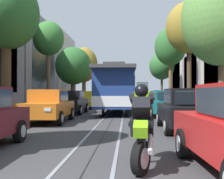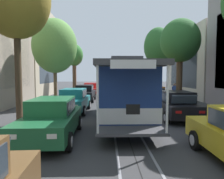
{
  "view_description": "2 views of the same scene",
  "coord_description": "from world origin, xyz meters",
  "px_view_note": "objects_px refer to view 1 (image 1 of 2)",
  "views": [
    {
      "loc": [
        0.78,
        -2.47,
        1.42
      ],
      "look_at": [
        -0.62,
        22.67,
        1.74
      ],
      "focal_mm": 43.69,
      "sensor_mm": 36.0,
      "label": 1
    },
    {
      "loc": [
        0.84,
        27.54,
        2.45
      ],
      "look_at": [
        0.41,
        9.76,
        1.26
      ],
      "focal_mm": 32.31,
      "sensor_mm": 36.0,
      "label": 2
    }
  ],
  "objects_px": {
    "parked_car_brown_fifth_right": "(149,99)",
    "street_tree_kerb_right_second": "(221,18)",
    "parked_car_navy_sixth_right": "(145,98)",
    "street_tree_kerb_left_fourth": "(73,66)",
    "parked_car_teal_mid_right": "(167,103)",
    "parked_car_green_fourth_right": "(154,101)",
    "parked_car_grey_fifth_left": "(95,98)",
    "street_tree_kerb_left_mid": "(49,40)",
    "parked_car_yellow_fourth_left": "(87,100)",
    "parked_car_black_second_right": "(187,109)",
    "street_tree_kerb_right_far": "(162,66)",
    "parked_car_black_mid_left": "(71,102)",
    "pedestrian_on_right_pavement": "(209,100)",
    "cable_car_trolley": "(116,89)",
    "motorcycle_with_rider": "(142,122)",
    "street_tree_kerb_right_mid": "(189,28)",
    "street_tree_kerb_left_second": "(6,15)",
    "street_tree_kerb_right_fourth": "(170,47)",
    "street_tree_kerb_left_far": "(84,65)",
    "parked_car_navy_far_right": "(142,97)",
    "parked_car_orange_second_left": "(48,106)"
  },
  "relations": [
    {
      "from": "parked_car_teal_mid_right",
      "to": "street_tree_kerb_left_mid",
      "type": "xyz_separation_m",
      "value": [
        -8.57,
        4.81,
        4.83
      ]
    },
    {
      "from": "parked_car_black_second_right",
      "to": "pedestrian_on_right_pavement",
      "type": "height_order",
      "value": "parked_car_black_second_right"
    },
    {
      "from": "parked_car_navy_far_right",
      "to": "street_tree_kerb_left_mid",
      "type": "bearing_deg",
      "value": -113.28
    },
    {
      "from": "parked_car_black_second_right",
      "to": "street_tree_kerb_left_far",
      "type": "height_order",
      "value": "street_tree_kerb_left_far"
    },
    {
      "from": "parked_car_black_second_right",
      "to": "street_tree_kerb_right_mid",
      "type": "bearing_deg",
      "value": 76.83
    },
    {
      "from": "street_tree_kerb_right_far",
      "to": "cable_car_trolley",
      "type": "xyz_separation_m",
      "value": [
        -5.36,
        -17.43,
        -3.3
      ]
    },
    {
      "from": "parked_car_teal_mid_right",
      "to": "parked_car_green_fourth_right",
      "type": "distance_m",
      "value": 5.84
    },
    {
      "from": "parked_car_teal_mid_right",
      "to": "street_tree_kerb_left_second",
      "type": "relative_size",
      "value": 0.61
    },
    {
      "from": "parked_car_teal_mid_right",
      "to": "street_tree_kerb_right_far",
      "type": "relative_size",
      "value": 0.65
    },
    {
      "from": "parked_car_navy_sixth_right",
      "to": "parked_car_navy_far_right",
      "type": "distance_m",
      "value": 6.57
    },
    {
      "from": "parked_car_navy_sixth_right",
      "to": "street_tree_kerb_left_fourth",
      "type": "xyz_separation_m",
      "value": [
        -8.05,
        -5.38,
        3.49
      ]
    },
    {
      "from": "parked_car_yellow_fourth_left",
      "to": "street_tree_kerb_right_second",
      "type": "relative_size",
      "value": 0.61
    },
    {
      "from": "street_tree_kerb_left_second",
      "to": "motorcycle_with_rider",
      "type": "xyz_separation_m",
      "value": [
        6.3,
        -7.95,
        -4.43
      ]
    },
    {
      "from": "street_tree_kerb_left_second",
      "to": "street_tree_kerb_left_fourth",
      "type": "height_order",
      "value": "street_tree_kerb_left_second"
    },
    {
      "from": "parked_car_navy_sixth_right",
      "to": "street_tree_kerb_right_mid",
      "type": "xyz_separation_m",
      "value": [
        2.18,
        -14.35,
        5.31
      ]
    },
    {
      "from": "parked_car_black_mid_left",
      "to": "parked_car_orange_second_left",
      "type": "bearing_deg",
      "value": -89.25
    },
    {
      "from": "parked_car_green_fourth_right",
      "to": "parked_car_navy_far_right",
      "type": "height_order",
      "value": "same"
    },
    {
      "from": "pedestrian_on_right_pavement",
      "to": "cable_car_trolley",
      "type": "bearing_deg",
      "value": -155.11
    },
    {
      "from": "street_tree_kerb_right_fourth",
      "to": "pedestrian_on_right_pavement",
      "type": "relative_size",
      "value": 5.14
    },
    {
      "from": "parked_car_brown_fifth_right",
      "to": "street_tree_kerb_right_second",
      "type": "height_order",
      "value": "street_tree_kerb_right_second"
    },
    {
      "from": "street_tree_kerb_left_mid",
      "to": "cable_car_trolley",
      "type": "height_order",
      "value": "street_tree_kerb_left_mid"
    },
    {
      "from": "parked_car_black_second_right",
      "to": "parked_car_navy_far_right",
      "type": "distance_m",
      "value": 30.42
    },
    {
      "from": "street_tree_kerb_left_mid",
      "to": "parked_car_black_mid_left",
      "type": "bearing_deg",
      "value": -48.04
    },
    {
      "from": "parked_car_green_fourth_right",
      "to": "parked_car_navy_sixth_right",
      "type": "height_order",
      "value": "same"
    },
    {
      "from": "parked_car_teal_mid_right",
      "to": "parked_car_navy_far_right",
      "type": "xyz_separation_m",
      "value": [
        -0.12,
        24.44,
        0.0
      ]
    },
    {
      "from": "parked_car_brown_fifth_right",
      "to": "street_tree_kerb_left_mid",
      "type": "relative_size",
      "value": 0.62
    },
    {
      "from": "street_tree_kerb_left_second",
      "to": "street_tree_kerb_right_fourth",
      "type": "xyz_separation_m",
      "value": [
        10.42,
        14.75,
        0.78
      ]
    },
    {
      "from": "parked_car_grey_fifth_left",
      "to": "street_tree_kerb_left_mid",
      "type": "bearing_deg",
      "value": -103.32
    },
    {
      "from": "street_tree_kerb_left_mid",
      "to": "street_tree_kerb_left_fourth",
      "type": "distance_m",
      "value": 7.81
    },
    {
      "from": "parked_car_yellow_fourth_left",
      "to": "parked_car_black_second_right",
      "type": "relative_size",
      "value": 1.0
    },
    {
      "from": "street_tree_kerb_left_far",
      "to": "street_tree_kerb_right_second",
      "type": "height_order",
      "value": "street_tree_kerb_left_far"
    },
    {
      "from": "street_tree_kerb_left_mid",
      "to": "street_tree_kerb_right_second",
      "type": "bearing_deg",
      "value": -37.6
    },
    {
      "from": "parked_car_brown_fifth_right",
      "to": "street_tree_kerb_left_mid",
      "type": "bearing_deg",
      "value": -140.19
    },
    {
      "from": "motorcycle_with_rider",
      "to": "pedestrian_on_right_pavement",
      "type": "xyz_separation_m",
      "value": [
        6.3,
        17.09,
        0.02
      ]
    },
    {
      "from": "street_tree_kerb_right_mid",
      "to": "cable_car_trolley",
      "type": "height_order",
      "value": "street_tree_kerb_right_mid"
    },
    {
      "from": "cable_car_trolley",
      "to": "motorcycle_with_rider",
      "type": "relative_size",
      "value": 4.84
    },
    {
      "from": "street_tree_kerb_left_far",
      "to": "street_tree_kerb_right_mid",
      "type": "height_order",
      "value": "street_tree_kerb_right_mid"
    },
    {
      "from": "street_tree_kerb_right_mid",
      "to": "parked_car_grey_fifth_left",
      "type": "bearing_deg",
      "value": 124.6
    },
    {
      "from": "parked_car_teal_mid_right",
      "to": "street_tree_kerb_right_far",
      "type": "xyz_separation_m",
      "value": [
        2.24,
        19.98,
        4.16
      ]
    },
    {
      "from": "parked_car_grey_fifth_left",
      "to": "parked_car_black_second_right",
      "type": "bearing_deg",
      "value": -74.41
    },
    {
      "from": "parked_car_teal_mid_right",
      "to": "street_tree_kerb_right_second",
      "type": "xyz_separation_m",
      "value": [
        2.06,
        -3.37,
        4.13
      ]
    },
    {
      "from": "parked_car_navy_far_right",
      "to": "street_tree_kerb_right_second",
      "type": "distance_m",
      "value": 28.2
    },
    {
      "from": "street_tree_kerb_left_far",
      "to": "pedestrian_on_right_pavement",
      "type": "height_order",
      "value": "street_tree_kerb_left_far"
    },
    {
      "from": "street_tree_kerb_right_fourth",
      "to": "parked_car_grey_fifth_left",
      "type": "bearing_deg",
      "value": 154.86
    },
    {
      "from": "street_tree_kerb_right_second",
      "to": "motorcycle_with_rider",
      "type": "relative_size",
      "value": 3.8
    },
    {
      "from": "street_tree_kerb_right_second",
      "to": "cable_car_trolley",
      "type": "distance_m",
      "value": 8.52
    },
    {
      "from": "parked_car_teal_mid_right",
      "to": "street_tree_kerb_left_far",
      "type": "distance_m",
      "value": 22.59
    },
    {
      "from": "parked_car_green_fourth_right",
      "to": "parked_car_grey_fifth_left",
      "type": "bearing_deg",
      "value": 121.86
    },
    {
      "from": "parked_car_black_second_right",
      "to": "parked_car_brown_fifth_right",
      "type": "distance_m",
      "value": 17.81
    },
    {
      "from": "parked_car_black_second_right",
      "to": "parked_car_teal_mid_right",
      "type": "height_order",
      "value": "same"
    }
  ]
}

